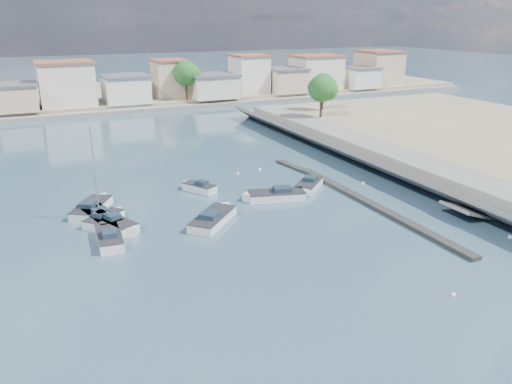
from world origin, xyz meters
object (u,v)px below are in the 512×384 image
motorboat_g (117,225)px  motorboat_h (214,218)px  motorboat_a (109,238)px  motorboat_e (93,207)px  motorboat_c (273,196)px  motorboat_f (198,188)px  sailboat (98,216)px  motorboat_b (106,219)px  motorboat_d (308,186)px

motorboat_g → motorboat_h: bearing=-13.5°
motorboat_a → motorboat_e: same height
motorboat_c → motorboat_f: 8.34m
motorboat_a → motorboat_g: 2.58m
motorboat_g → motorboat_c: bearing=4.1°
motorboat_h → motorboat_c: bearing=22.5°
motorboat_c → sailboat: sailboat is taller
motorboat_g → sailboat: size_ratio=0.56×
motorboat_b → motorboat_a: bearing=-95.4°
motorboat_c → motorboat_d: bearing=13.3°
motorboat_d → motorboat_g: bearing=-173.7°
motorboat_b → motorboat_d: (21.25, 0.30, -0.00)m
motorboat_g → motorboat_h: same height
motorboat_d → motorboat_f: 11.79m
motorboat_b → motorboat_c: same height
motorboat_b → motorboat_g: 2.07m
motorboat_a → sailboat: bearing=91.1°
motorboat_d → motorboat_g: 20.68m
motorboat_a → sailboat: sailboat is taller
motorboat_a → motorboat_h: 9.38m
motorboat_a → sailboat: (-0.10, 5.25, 0.03)m
motorboat_f → sailboat: size_ratio=0.44×
motorboat_f → motorboat_g: size_ratio=0.78×
motorboat_d → motorboat_g: size_ratio=0.95×
motorboat_a → motorboat_g: bearing=64.7°
motorboat_b → motorboat_f: same height
motorboat_e → sailboat: (0.14, -2.54, 0.03)m
motorboat_f → motorboat_g: 11.77m
motorboat_c → motorboat_a: bearing=-168.4°
motorboat_b → motorboat_h: same height
motorboat_a → motorboat_c: 17.28m
motorboat_b → motorboat_c: bearing=-2.8°
motorboat_f → sailboat: bearing=-160.6°
motorboat_b → sailboat: 1.09m
motorboat_d → motorboat_h: same height
motorboat_a → motorboat_d: bearing=12.0°
motorboat_d → motorboat_f: (-10.91, 4.49, 0.00)m
sailboat → motorboat_h: bearing=-27.4°
motorboat_d → sailboat: sailboat is taller
motorboat_g → motorboat_b: bearing=109.5°
motorboat_d → sailboat: (-21.75, 0.66, 0.03)m
motorboat_h → motorboat_b: bearing=156.3°
motorboat_c → motorboat_d: same height
motorboat_c → motorboat_d: 4.86m
motorboat_d → motorboat_h: size_ratio=0.83×
motorboat_a → motorboat_g: size_ratio=1.04×
motorboat_g → sailboat: sailboat is taller
motorboat_b → motorboat_e: same height
motorboat_h → motorboat_a: bearing=-177.9°
motorboat_a → sailboat: size_ratio=0.59×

